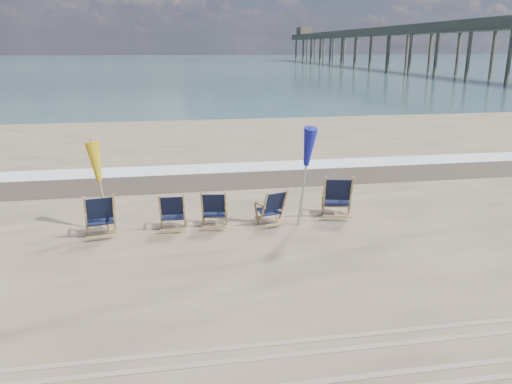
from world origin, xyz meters
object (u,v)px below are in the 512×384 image
at_px(beach_chair_4, 351,197).
at_px(fishing_pier, 404,42).
at_px(umbrella_blue, 305,149).
at_px(beach_chair_0, 114,214).
at_px(beach_chair_2, 226,210).
at_px(beach_chair_1, 184,212).
at_px(umbrella_yellow, 99,166).
at_px(beach_chair_3, 283,206).

bearing_deg(beach_chair_4, fishing_pier, -102.66).
bearing_deg(beach_chair_4, umbrella_blue, 30.44).
height_order(beach_chair_0, fishing_pier, fishing_pier).
bearing_deg(beach_chair_2, beach_chair_4, -167.80).
bearing_deg(beach_chair_1, beach_chair_0, 6.26).
relative_size(beach_chair_1, umbrella_yellow, 0.46).
bearing_deg(beach_chair_3, beach_chair_4, 166.12).
relative_size(beach_chair_1, beach_chair_4, 0.83).
bearing_deg(umbrella_blue, beach_chair_3, 142.60).
bearing_deg(umbrella_blue, beach_chair_0, 177.57).
xyz_separation_m(beach_chair_2, beach_chair_3, (1.33, 0.06, -0.02)).
bearing_deg(beach_chair_1, beach_chair_2, -177.97).
xyz_separation_m(beach_chair_0, umbrella_blue, (4.12, -0.17, 1.30)).
height_order(beach_chair_0, beach_chair_4, beach_chair_4).
xyz_separation_m(beach_chair_2, umbrella_yellow, (-2.68, 0.38, 1.01)).
distance_m(beach_chair_3, umbrella_yellow, 4.15).
distance_m(beach_chair_4, umbrella_blue, 1.82).
relative_size(beach_chair_0, umbrella_blue, 0.44).
height_order(beach_chair_0, beach_chair_1, beach_chair_0).
bearing_deg(umbrella_yellow, fishing_pier, 59.88).
relative_size(beach_chair_0, fishing_pier, 0.01).
distance_m(umbrella_yellow, fishing_pier, 82.40).
xyz_separation_m(beach_chair_0, fishing_pier, (41.05, 71.66, 4.13)).
relative_size(beach_chair_1, beach_chair_2, 0.99).
distance_m(beach_chair_1, fishing_pier, 81.89).
relative_size(beach_chair_2, umbrella_yellow, 0.47).
height_order(beach_chair_1, fishing_pier, fishing_pier).
xyz_separation_m(beach_chair_3, beach_chair_4, (1.64, 0.08, 0.10)).
height_order(beach_chair_1, beach_chair_2, beach_chair_2).
xyz_separation_m(beach_chair_0, beach_chair_4, (5.37, 0.20, 0.04)).
bearing_deg(beach_chair_4, beach_chair_0, 15.99).
height_order(beach_chair_4, fishing_pier, fishing_pier).
relative_size(beach_chair_3, beach_chair_4, 0.81).
bearing_deg(beach_chair_0, beach_chair_4, 172.50).
distance_m(beach_chair_0, beach_chair_1, 1.48).
relative_size(beach_chair_1, fishing_pier, 0.01).
bearing_deg(umbrella_blue, beach_chair_4, 16.56).
xyz_separation_m(beach_chair_2, beach_chair_4, (2.97, 0.14, 0.09)).
bearing_deg(fishing_pier, beach_chair_1, -118.93).
xyz_separation_m(beach_chair_0, beach_chair_1, (1.48, 0.08, -0.05)).
bearing_deg(beach_chair_3, umbrella_yellow, -21.18).
bearing_deg(beach_chair_0, beach_chair_3, 172.20).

